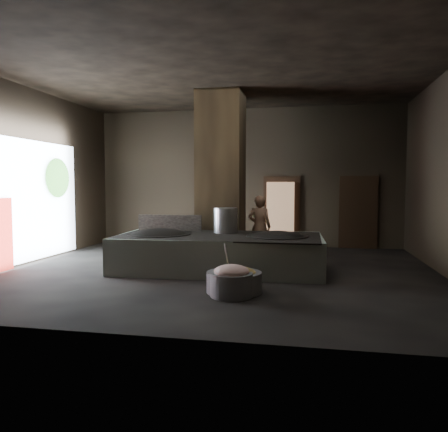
% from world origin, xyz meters
% --- Properties ---
extents(floor, '(10.00, 9.00, 0.10)m').
position_xyz_m(floor, '(0.00, 0.00, -0.05)').
color(floor, black).
rests_on(floor, ground).
extents(ceiling, '(10.00, 9.00, 0.10)m').
position_xyz_m(ceiling, '(0.00, 0.00, 4.55)').
color(ceiling, black).
rests_on(ceiling, back_wall).
extents(back_wall, '(10.00, 0.10, 4.50)m').
position_xyz_m(back_wall, '(0.00, 4.55, 2.25)').
color(back_wall, black).
rests_on(back_wall, ground).
extents(front_wall, '(10.00, 0.10, 4.50)m').
position_xyz_m(front_wall, '(0.00, -4.55, 2.25)').
color(front_wall, black).
rests_on(front_wall, ground).
extents(left_wall, '(0.10, 9.00, 4.50)m').
position_xyz_m(left_wall, '(-5.05, 0.00, 2.25)').
color(left_wall, black).
rests_on(left_wall, ground).
extents(pillar, '(1.20, 1.20, 4.50)m').
position_xyz_m(pillar, '(-0.30, 1.90, 2.25)').
color(pillar, black).
rests_on(pillar, ground).
extents(hearth_platform, '(4.83, 2.46, 0.83)m').
position_xyz_m(hearth_platform, '(0.02, 0.09, 0.41)').
color(hearth_platform, silver).
rests_on(hearth_platform, ground).
extents(platform_cap, '(4.64, 2.23, 0.03)m').
position_xyz_m(platform_cap, '(0.02, 0.09, 0.82)').
color(platform_cap, black).
rests_on(platform_cap, hearth_platform).
extents(wok_left, '(1.50, 1.50, 0.41)m').
position_xyz_m(wok_left, '(-1.43, 0.04, 0.75)').
color(wok_left, black).
rests_on(wok_left, hearth_platform).
extents(wok_left_rim, '(1.53, 1.53, 0.05)m').
position_xyz_m(wok_left_rim, '(-1.43, 0.04, 0.82)').
color(wok_left_rim, black).
rests_on(wok_left_rim, hearth_platform).
extents(wok_right, '(1.39, 1.39, 0.39)m').
position_xyz_m(wok_right, '(1.37, 0.14, 0.75)').
color(wok_right, black).
rests_on(wok_right, hearth_platform).
extents(wok_right_rim, '(1.42, 1.42, 0.05)m').
position_xyz_m(wok_right_rim, '(1.37, 0.14, 0.82)').
color(wok_right_rim, black).
rests_on(wok_right_rim, hearth_platform).
extents(stock_pot, '(0.58, 0.58, 0.62)m').
position_xyz_m(stock_pot, '(0.07, 0.64, 1.13)').
color(stock_pot, '#929598').
rests_on(stock_pot, hearth_platform).
extents(splash_guard, '(1.65, 0.13, 0.41)m').
position_xyz_m(splash_guard, '(-1.43, 0.84, 1.03)').
color(splash_guard, black).
rests_on(splash_guard, hearth_platform).
extents(cook, '(0.63, 0.41, 1.72)m').
position_xyz_m(cook, '(0.75, 2.02, 0.86)').
color(cook, '#9C6E4F').
rests_on(cook, ground).
extents(veg_basin, '(1.29, 1.29, 0.38)m').
position_xyz_m(veg_basin, '(0.73, -1.93, 0.19)').
color(veg_basin, slate).
rests_on(veg_basin, ground).
extents(veg_fill, '(0.85, 0.85, 0.26)m').
position_xyz_m(veg_fill, '(0.73, -1.93, 0.35)').
color(veg_fill, olive).
rests_on(veg_fill, veg_basin).
extents(ladle, '(0.09, 0.41, 0.73)m').
position_xyz_m(ladle, '(0.58, -1.78, 0.55)').
color(ladle, '#929598').
rests_on(ladle, veg_basin).
extents(meat_basin, '(0.92, 0.92, 0.42)m').
position_xyz_m(meat_basin, '(0.73, -2.23, 0.21)').
color(meat_basin, slate).
rests_on(meat_basin, ground).
extents(meat_fill, '(0.64, 0.64, 0.24)m').
position_xyz_m(meat_fill, '(0.73, -2.23, 0.45)').
color(meat_fill, tan).
rests_on(meat_fill, meat_basin).
extents(doorway_near, '(1.18, 0.08, 2.38)m').
position_xyz_m(doorway_near, '(1.20, 4.45, 1.10)').
color(doorway_near, black).
rests_on(doorway_near, ground).
extents(doorway_near_glow, '(0.89, 0.04, 2.10)m').
position_xyz_m(doorway_near_glow, '(1.17, 4.31, 1.05)').
color(doorway_near_glow, '#8C6647').
rests_on(doorway_near_glow, ground).
extents(doorway_far, '(1.18, 0.08, 2.38)m').
position_xyz_m(doorway_far, '(3.60, 4.45, 1.10)').
color(doorway_far, black).
rests_on(doorway_far, ground).
extents(doorway_far_glow, '(0.80, 0.04, 1.89)m').
position_xyz_m(doorway_far_glow, '(3.45, 4.63, 1.05)').
color(doorway_far_glow, '#8C6647').
rests_on(doorway_far_glow, ground).
extents(left_opening, '(0.04, 4.20, 3.10)m').
position_xyz_m(left_opening, '(-4.95, 0.20, 1.60)').
color(left_opening, white).
rests_on(left_opening, ground).
extents(tree_silhouette, '(0.28, 1.10, 1.10)m').
position_xyz_m(tree_silhouette, '(-4.85, 1.30, 2.20)').
color(tree_silhouette, '#194714').
rests_on(tree_silhouette, left_opening).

